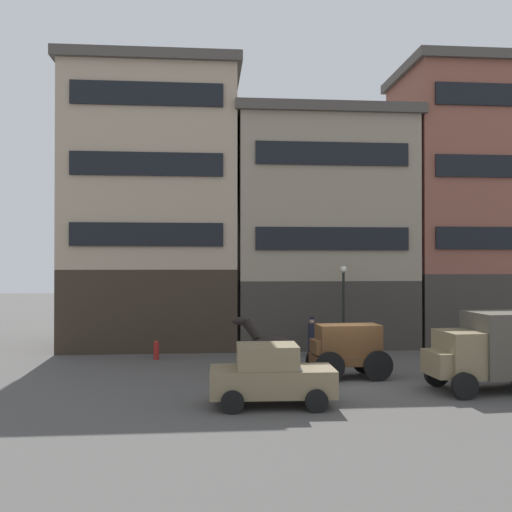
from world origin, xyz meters
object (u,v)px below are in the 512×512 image
at_px(delivery_truck_near, 497,348).
at_px(pedestrian_officer, 312,335).
at_px(fire_hydrant_curbside, 156,350).
at_px(draft_horse, 268,345).
at_px(cargo_wagon, 347,347).
at_px(streetlamp_curbside, 344,297).
at_px(sedan_dark, 271,375).

height_order(delivery_truck_near, pedestrian_officer, delivery_truck_near).
bearing_deg(fire_hydrant_curbside, draft_horse, -46.37).
height_order(cargo_wagon, delivery_truck_near, delivery_truck_near).
bearing_deg(delivery_truck_near, pedestrian_officer, 123.53).
relative_size(delivery_truck_near, streetlamp_curbside, 1.08).
height_order(draft_horse, pedestrian_officer, draft_horse).
relative_size(draft_horse, streetlamp_curbside, 0.57).
bearing_deg(cargo_wagon, sedan_dark, -130.80).
bearing_deg(pedestrian_officer, delivery_truck_near, -56.47).
distance_m(delivery_truck_near, pedestrian_officer, 8.83).
distance_m(sedan_dark, streetlamp_curbside, 9.87).
bearing_deg(pedestrian_officer, sedan_dark, -108.23).
xyz_separation_m(cargo_wagon, streetlamp_curbside, (1.07, 4.93, 1.52)).
bearing_deg(delivery_truck_near, cargo_wagon, 150.82).
height_order(draft_horse, sedan_dark, draft_horse).
bearing_deg(fire_hydrant_curbside, pedestrian_officer, 1.66).
xyz_separation_m(delivery_truck_near, sedan_dark, (-7.72, -1.28, -0.51)).
distance_m(draft_horse, fire_hydrant_curbside, 6.50).
xyz_separation_m(draft_horse, pedestrian_officer, (2.54, 4.87, -0.29)).
bearing_deg(sedan_dark, pedestrian_officer, 71.77).
bearing_deg(pedestrian_officer, streetlamp_curbside, 2.42).
distance_m(draft_horse, pedestrian_officer, 5.50).
relative_size(draft_horse, pedestrian_officer, 1.31).
bearing_deg(streetlamp_curbside, fire_hydrant_curbside, -178.21).
xyz_separation_m(sedan_dark, fire_hydrant_curbside, (-4.14, 8.43, -0.49)).
height_order(streetlamp_curbside, fire_hydrant_curbside, streetlamp_curbside).
bearing_deg(fire_hydrant_curbside, streetlamp_curbside, 1.79).
relative_size(cargo_wagon, sedan_dark, 0.80).
height_order(delivery_truck_near, fire_hydrant_curbside, delivery_truck_near).
relative_size(draft_horse, sedan_dark, 0.63).
height_order(draft_horse, streetlamp_curbside, streetlamp_curbside).
height_order(cargo_wagon, fire_hydrant_curbside, cargo_wagon).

